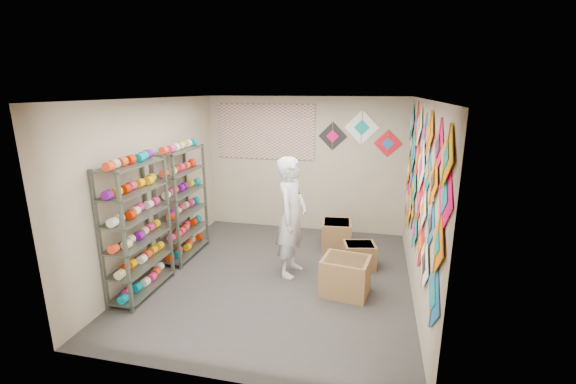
% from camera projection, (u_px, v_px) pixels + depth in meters
% --- Properties ---
extents(ground, '(4.50, 4.50, 0.00)m').
position_uv_depth(ground, '(277.00, 277.00, 5.99)').
color(ground, '#34302D').
extents(room_walls, '(4.50, 4.50, 4.50)m').
position_uv_depth(room_walls, '(277.00, 174.00, 5.56)').
color(room_walls, tan).
rests_on(room_walls, ground).
extents(shelf_rack_front, '(0.40, 1.10, 1.90)m').
position_uv_depth(shelf_rack_front, '(137.00, 230.00, 5.32)').
color(shelf_rack_front, '#4C5147').
rests_on(shelf_rack_front, ground).
extents(shelf_rack_back, '(0.40, 1.10, 1.90)m').
position_uv_depth(shelf_rack_back, '(182.00, 203.00, 6.54)').
color(shelf_rack_back, '#4C5147').
rests_on(shelf_rack_back, ground).
extents(string_spools, '(0.12, 2.36, 0.12)m').
position_uv_depth(string_spools, '(162.00, 209.00, 5.91)').
color(string_spools, '#F02969').
rests_on(string_spools, ground).
extents(kite_wall_display, '(0.05, 4.32, 2.07)m').
position_uv_depth(kite_wall_display, '(420.00, 181.00, 5.16)').
color(kite_wall_display, '#1863AA').
rests_on(kite_wall_display, room_walls).
extents(back_wall_kites, '(1.60, 0.02, 0.89)m').
position_uv_depth(back_wall_kites, '(360.00, 135.00, 7.35)').
color(back_wall_kites, black).
rests_on(back_wall_kites, room_walls).
extents(poster, '(2.00, 0.01, 1.10)m').
position_uv_depth(poster, '(266.00, 132.00, 7.74)').
color(poster, '#5F4698').
rests_on(poster, room_walls).
extents(shopkeeper, '(0.81, 0.64, 1.87)m').
position_uv_depth(shopkeeper, '(292.00, 217.00, 5.89)').
color(shopkeeper, white).
rests_on(shopkeeper, ground).
extents(carton_a, '(0.71, 0.62, 0.53)m').
position_uv_depth(carton_a, '(345.00, 276.00, 5.45)').
color(carton_a, brown).
rests_on(carton_a, ground).
extents(carton_b, '(0.57, 0.51, 0.41)m').
position_uv_depth(carton_b, '(359.00, 255.00, 6.28)').
color(carton_b, brown).
rests_on(carton_b, ground).
extents(carton_c, '(0.57, 0.62, 0.50)m').
position_uv_depth(carton_c, '(336.00, 235.00, 7.04)').
color(carton_c, brown).
rests_on(carton_c, ground).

